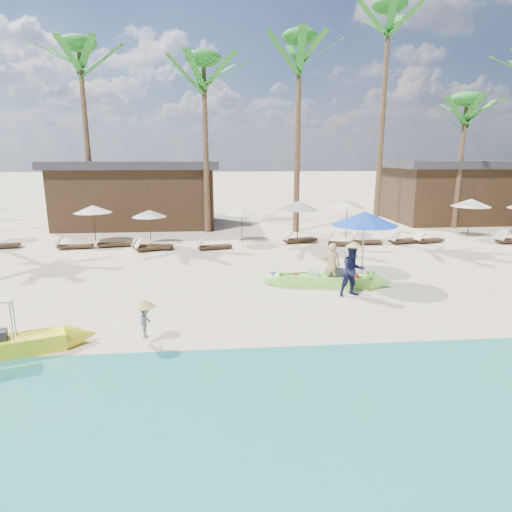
{
  "coord_description": "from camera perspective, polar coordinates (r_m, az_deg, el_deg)",
  "views": [
    {
      "loc": [
        -2.72,
        -12.2,
        4.62
      ],
      "look_at": [
        -1.44,
        2.0,
        1.28
      ],
      "focal_mm": 30.0,
      "sensor_mm": 36.0,
      "label": 1
    }
  ],
  "objects": [
    {
      "name": "wet_sand_strip",
      "position": [
        8.97,
        14.02,
        -18.22
      ],
      "size": [
        240.0,
        4.5,
        0.01
      ],
      "primitive_type": "cube",
      "color": "tan",
      "rests_on": "ground"
    },
    {
      "name": "lounger_7_right",
      "position": [
        24.46,
        19.11,
        2.1
      ],
      "size": [
        2.04,
        1.06,
        0.66
      ],
      "rotation": [
        0.0,
        0.0,
        0.25
      ],
      "color": "#3B2918",
      "rests_on": "ground"
    },
    {
      "name": "lounger_3_left",
      "position": [
        23.68,
        -23.24,
        1.36
      ],
      "size": [
        1.85,
        0.71,
        0.61
      ],
      "rotation": [
        0.0,
        0.0,
        0.09
      ],
      "color": "#3B2918",
      "rests_on": "ground"
    },
    {
      "name": "lounger_6_right",
      "position": [
        22.9,
        11.36,
        1.79
      ],
      "size": [
        1.81,
        1.07,
        0.59
      ],
      "rotation": [
        0.0,
        0.0,
        -0.33
      ],
      "color": "#3B2918",
      "rests_on": "ground"
    },
    {
      "name": "palm_4",
      "position": [
        27.09,
        5.77,
        23.4
      ],
      "size": [
        2.08,
        2.08,
        11.7
      ],
      "color": "brown",
      "rests_on": "ground"
    },
    {
      "name": "resort_parasol_5",
      "position": [
        23.12,
        -1.9,
        6.03
      ],
      "size": [
        1.88,
        1.88,
        1.93
      ],
      "color": "#3B2918",
      "rests_on": "ground"
    },
    {
      "name": "resort_parasol_8",
      "position": [
        27.26,
        26.75,
        6.35
      ],
      "size": [
        2.19,
        2.19,
        2.26
      ],
      "color": "#3B2918",
      "rests_on": "ground"
    },
    {
      "name": "lounger_4_right",
      "position": [
        21.96,
        -13.71,
        1.22
      ],
      "size": [
        1.94,
        1.15,
        0.63
      ],
      "rotation": [
        0.0,
        0.0,
        0.33
      ],
      "color": "#3B2918",
      "rests_on": "ground"
    },
    {
      "name": "pavilion_west",
      "position": [
        30.26,
        -15.33,
        8.12
      ],
      "size": [
        10.8,
        6.6,
        4.3
      ],
      "color": "#3B2918",
      "rests_on": "ground"
    },
    {
      "name": "lounger_4_left",
      "position": [
        22.22,
        -13.92,
        1.39
      ],
      "size": [
        2.06,
        0.88,
        0.68
      ],
      "rotation": [
        0.0,
        0.0,
        -0.14
      ],
      "color": "#3B2918",
      "rests_on": "ground"
    },
    {
      "name": "vendor_green",
      "position": [
        14.66,
        12.77,
        -1.91
      ],
      "size": [
        0.94,
        0.77,
        1.77
      ],
      "primitive_type": "imported",
      "rotation": [
        0.0,
        0.0,
        0.13
      ],
      "color": "#141739",
      "rests_on": "ground"
    },
    {
      "name": "lounger_8_left",
      "position": [
        25.1,
        21.91,
        2.07
      ],
      "size": [
        1.79,
        0.95,
        0.58
      ],
      "rotation": [
        0.0,
        0.0,
        0.26
      ],
      "color": "#3B2918",
      "rests_on": "ground"
    },
    {
      "name": "palm_2",
      "position": [
        28.71,
        -22.29,
        21.41
      ],
      "size": [
        2.08,
        2.08,
        11.33
      ],
      "color": "brown",
      "rests_on": "ground"
    },
    {
      "name": "lounger_9_left",
      "position": [
        27.02,
        30.89,
        1.94
      ],
      "size": [
        2.06,
        0.96,
        0.68
      ],
      "rotation": [
        0.0,
        0.0,
        0.18
      ],
      "color": "#3B2918",
      "rests_on": "ground"
    },
    {
      "name": "resort_parasol_3",
      "position": [
        24.54,
        -20.93,
        5.86
      ],
      "size": [
        2.0,
        2.0,
        2.06
      ],
      "color": "#3B2918",
      "rests_on": "ground"
    },
    {
      "name": "tourist",
      "position": [
        15.55,
        10.08,
        -1.2
      ],
      "size": [
        0.68,
        0.55,
        1.62
      ],
      "primitive_type": "imported",
      "rotation": [
        0.0,
        0.0,
        2.84
      ],
      "color": "tan",
      "rests_on": "ground"
    },
    {
      "name": "green_canoe",
      "position": [
        15.72,
        9.17,
        -3.21
      ],
      "size": [
        5.3,
        1.29,
        0.68
      ],
      "rotation": [
        0.0,
        0.0,
        -0.18
      ],
      "color": "#7FE947",
      "rests_on": "ground"
    },
    {
      "name": "lounger_5_left",
      "position": [
        21.73,
        -5.83,
        1.38
      ],
      "size": [
        1.84,
        0.92,
        0.6
      ],
      "rotation": [
        0.0,
        0.0,
        0.22
      ],
      "color": "#3B2918",
      "rests_on": "ground"
    },
    {
      "name": "blue_umbrella",
      "position": [
        16.18,
        14.29,
        4.89
      ],
      "size": [
        2.47,
        2.47,
        2.66
      ],
      "color": "#99999E",
      "rests_on": "ground"
    },
    {
      "name": "resort_parasol_6",
      "position": [
        22.74,
        5.61,
        6.74
      ],
      "size": [
        2.25,
        2.25,
        2.32
      ],
      "color": "#3B2918",
      "rests_on": "ground"
    },
    {
      "name": "lounger_6_left",
      "position": [
        23.41,
        5.62,
        2.29
      ],
      "size": [
        2.04,
        1.17,
        0.66
      ],
      "rotation": [
        0.0,
        0.0,
        0.31
      ],
      "color": "#3B2918",
      "rests_on": "ground"
    },
    {
      "name": "palm_5",
      "position": [
        29.12,
        17.06,
        24.94
      ],
      "size": [
        2.08,
        2.08,
        13.6
      ],
      "color": "brown",
      "rests_on": "ground"
    },
    {
      "name": "resort_parasol_7",
      "position": [
        25.12,
        12.08,
        6.85
      ],
      "size": [
        2.12,
        2.12,
        2.19
      ],
      "color": "#3B2918",
      "rests_on": "ground"
    },
    {
      "name": "palm_3",
      "position": [
        26.77,
        -6.94,
        21.6
      ],
      "size": [
        2.08,
        2.08,
        10.52
      ],
      "color": "brown",
      "rests_on": "ground"
    },
    {
      "name": "lounger_7_left",
      "position": [
        23.57,
        14.14,
        1.97
      ],
      "size": [
        1.77,
        0.61,
        0.59
      ],
      "rotation": [
        0.0,
        0.0,
        -0.04
      ],
      "color": "#3B2918",
      "rests_on": "ground"
    },
    {
      "name": "pavilion_east",
      "position": [
        34.17,
        24.43,
        7.96
      ],
      "size": [
        8.8,
        6.6,
        4.3
      ],
      "color": "#3B2918",
      "rests_on": "ground"
    },
    {
      "name": "resort_parasol_4",
      "position": [
        23.12,
        -14.04,
        5.52
      ],
      "size": [
        1.82,
        1.82,
        1.88
      ],
      "color": "#3B2918",
      "rests_on": "ground"
    },
    {
      "name": "palm_6",
      "position": [
        31.01,
        26.13,
        16.4
      ],
      "size": [
        2.08,
        2.08,
        8.51
      ],
      "color": "brown",
      "rests_on": "ground"
    },
    {
      "name": "ground",
      "position": [
        13.32,
        7.03,
        -7.21
      ],
      "size": [
        240.0,
        240.0,
        0.0
      ],
      "primitive_type": "plane",
      "color": "beige",
      "rests_on": "ground"
    },
    {
      "name": "vendor_yellow",
      "position": [
        11.1,
        -14.5,
        -8.4
      ],
      "size": [
        0.39,
        0.6,
        0.88
      ],
      "primitive_type": "imported",
      "rotation": [
        0.0,
        0.0,
        1.46
      ],
      "color": "gray",
      "rests_on": "ground"
    },
    {
      "name": "lounger_3_right",
      "position": [
        23.42,
        -18.62,
        1.65
      ],
      "size": [
        1.96,
        0.93,
        0.64
      ],
      "rotation": [
        0.0,
        0.0,
        0.19
      ],
      "color": "#3B2918",
      "rests_on": "ground"
    }
  ]
}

